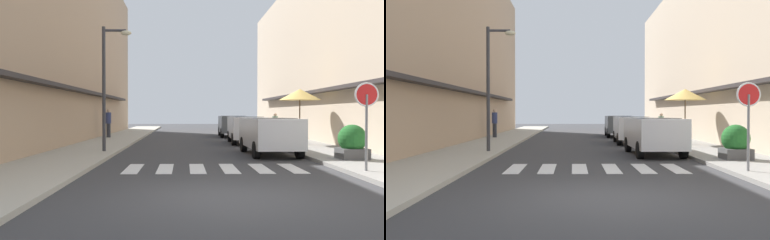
% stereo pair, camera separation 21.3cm
% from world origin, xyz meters
% --- Properties ---
extents(ground_plane, '(81.29, 81.29, 0.00)m').
position_xyz_m(ground_plane, '(0.00, 14.78, 0.00)').
color(ground_plane, '#38383A').
extents(sidewalk_left, '(2.83, 51.73, 0.12)m').
position_xyz_m(sidewalk_left, '(-4.98, 14.78, 0.06)').
color(sidewalk_left, '#ADA899').
rests_on(sidewalk_left, ground_plane).
extents(sidewalk_right, '(2.83, 51.73, 0.12)m').
position_xyz_m(sidewalk_right, '(4.98, 14.78, 0.06)').
color(sidewalk_right, gray).
rests_on(sidewalk_right, ground_plane).
extents(building_row_left, '(5.50, 35.26, 11.91)m').
position_xyz_m(building_row_left, '(-8.89, 15.63, 5.95)').
color(building_row_left, tan).
rests_on(building_row_left, ground_plane).
extents(building_row_right, '(5.50, 35.26, 10.54)m').
position_xyz_m(building_row_right, '(8.89, 15.63, 5.27)').
color(building_row_right, '#C6B299').
rests_on(building_row_right, ground_plane).
extents(crosswalk, '(5.20, 2.20, 0.01)m').
position_xyz_m(crosswalk, '(-0.00, 4.31, 0.01)').
color(crosswalk, silver).
rests_on(crosswalk, ground_plane).
extents(parked_car_near, '(1.90, 4.21, 1.47)m').
position_xyz_m(parked_car_near, '(2.51, 8.34, 0.92)').
color(parked_car_near, silver).
rests_on(parked_car_near, ground_plane).
extents(parked_car_mid, '(1.91, 4.25, 1.47)m').
position_xyz_m(parked_car_mid, '(2.51, 14.52, 0.92)').
color(parked_car_mid, silver).
rests_on(parked_car_mid, ground_plane).
extents(parked_car_far, '(1.91, 4.29, 1.47)m').
position_xyz_m(parked_car_far, '(2.51, 21.10, 0.92)').
color(parked_car_far, '#4C5156').
rests_on(parked_car_far, ground_plane).
extents(round_street_sign, '(0.65, 0.07, 2.36)m').
position_xyz_m(round_street_sign, '(4.00, 2.93, 1.92)').
color(round_street_sign, slate).
rests_on(round_street_sign, sidewalk_right).
extents(street_lamp, '(1.19, 0.28, 5.03)m').
position_xyz_m(street_lamp, '(-3.92, 8.90, 3.22)').
color(street_lamp, '#38383D').
rests_on(street_lamp, sidewalk_left).
extents(cafe_umbrella, '(2.06, 2.06, 2.74)m').
position_xyz_m(cafe_umbrella, '(4.90, 12.63, 2.57)').
color(cafe_umbrella, '#262626').
rests_on(cafe_umbrella, sidewalk_right).
extents(planter_corner, '(0.94, 0.94, 1.16)m').
position_xyz_m(planter_corner, '(4.79, 5.81, 0.68)').
color(planter_corner, '#4C4C4C').
rests_on(planter_corner, sidewalk_right).
extents(pedestrian_walking_near, '(0.34, 0.34, 1.54)m').
position_xyz_m(pedestrian_walking_near, '(4.73, 17.50, 0.92)').
color(pedestrian_walking_near, '#282B33').
rests_on(pedestrian_walking_near, sidewalk_right).
extents(pedestrian_walking_far, '(0.34, 0.34, 1.82)m').
position_xyz_m(pedestrian_walking_far, '(-5.66, 18.49, 1.08)').
color(pedestrian_walking_far, '#282B33').
rests_on(pedestrian_walking_far, sidewalk_left).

